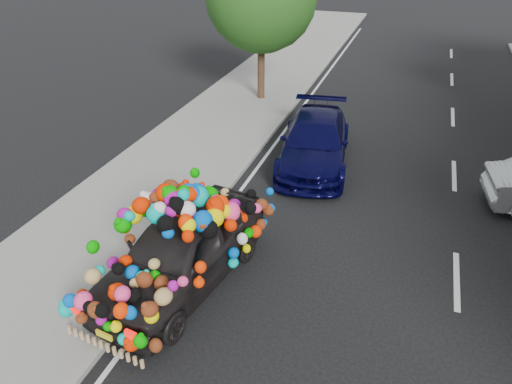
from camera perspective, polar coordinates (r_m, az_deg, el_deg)
ground at (r=11.51m, az=3.93°, el=-6.41°), size 100.00×100.00×0.00m
sidewalk at (r=13.01m, az=-14.68°, el=-2.47°), size 4.00×60.00×0.12m
kerb at (r=12.15m, az=-6.85°, el=-4.07°), size 0.15×60.00×0.13m
lane_markings at (r=11.38m, az=21.95°, el=-9.33°), size 6.00×50.00×0.01m
plush_art_car at (r=10.01m, az=-8.64°, el=-5.00°), size 2.92×5.00×2.19m
navy_sedan at (r=15.09m, az=6.72°, el=5.72°), size 2.62×5.08×1.41m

